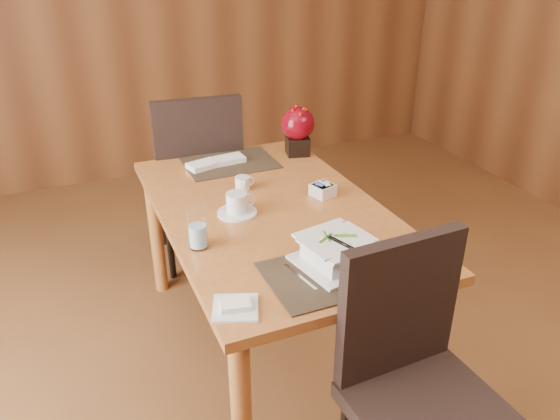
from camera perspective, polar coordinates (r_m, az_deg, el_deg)
name	(u,v)px	position (r m, az deg, el deg)	size (l,w,h in m)	color
dining_table	(271,228)	(2.37, -0.91, -1.88)	(0.90, 1.50, 0.75)	#AB652F
placemat_near	(332,273)	(1.89, 5.44, -6.61)	(0.45, 0.33, 0.01)	black
placemat_far	(230,163)	(2.79, -5.22, 4.93)	(0.45, 0.33, 0.01)	black
soup_setting	(337,252)	(1.92, 5.93, -4.41)	(0.30, 0.30, 0.10)	silver
coffee_cup	(237,205)	(2.26, -4.53, 0.50)	(0.17, 0.17, 0.09)	silver
water_glass	(198,227)	(2.02, -8.61, -1.76)	(0.07, 0.07, 0.17)	white
creamer_jug	(242,183)	(2.48, -3.95, 2.81)	(0.09, 0.09, 0.06)	silver
sugar_caddy	(323,190)	(2.43, 4.49, 2.08)	(0.09, 0.09, 0.05)	silver
berry_decor	(298,128)	(2.86, 1.87, 8.57)	(0.17, 0.17, 0.25)	black
napkins_far	(218,162)	(2.77, -6.47, 5.04)	(0.30, 0.11, 0.03)	white
bread_plate	(235,308)	(1.73, -4.68, -10.17)	(0.14, 0.14, 0.01)	silver
near_chair	(416,373)	(1.85, 14.07, -16.17)	(0.47, 0.48, 0.98)	black
far_chair	(197,173)	(3.11, -8.63, 3.88)	(0.53, 0.53, 1.05)	black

